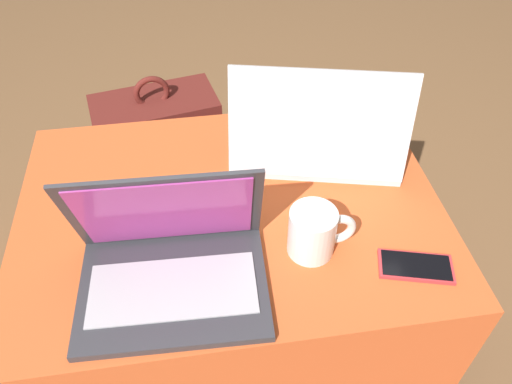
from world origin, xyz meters
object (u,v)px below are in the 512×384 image
at_px(laptop_far, 316,138).
at_px(coffee_mug, 314,232).
at_px(laptop_near, 171,262).
at_px(cell_phone, 416,266).
at_px(backpack, 162,155).

relative_size(laptop_far, coffee_mug, 3.25).
height_order(laptop_near, cell_phone, laptop_near).
bearing_deg(cell_phone, laptop_near, 100.03).
xyz_separation_m(laptop_near, laptop_far, (0.33, 0.30, 0.00)).
relative_size(laptop_near, coffee_mug, 2.64).
distance_m(cell_phone, coffee_mug, 0.20).
bearing_deg(coffee_mug, laptop_near, -173.26).
bearing_deg(backpack, laptop_far, 128.70).
xyz_separation_m(cell_phone, backpack, (-0.49, 0.66, -0.22)).
relative_size(laptop_near, laptop_far, 0.81).
height_order(laptop_near, coffee_mug, laptop_near).
distance_m(laptop_near, cell_phone, 0.45).
xyz_separation_m(backpack, coffee_mug, (0.31, -0.58, 0.27)).
relative_size(laptop_far, cell_phone, 2.82).
bearing_deg(laptop_far, laptop_near, 55.45).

